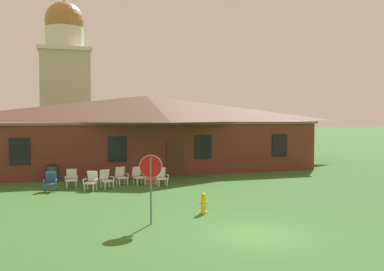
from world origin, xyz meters
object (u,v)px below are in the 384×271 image
(lawn_chair_near_door, at_px, (71,178))
(lawn_chair_right_end, at_px, (121,176))
(lawn_chair_under_eave, at_px, (162,176))
(fire_hydrant, at_px, (203,204))
(lawn_chair_by_porch, at_px, (51,181))
(lawn_chair_left_end, at_px, (91,180))
(trash_bin, at_px, (52,173))
(lawn_chair_middle, at_px, (106,179))
(stop_sign, at_px, (151,175))
(lawn_chair_far_side, at_px, (138,175))

(lawn_chair_near_door, distance_m, lawn_chair_right_end, 2.61)
(lawn_chair_near_door, distance_m, lawn_chair_under_eave, 4.71)
(lawn_chair_right_end, bearing_deg, fire_hydrant, -74.14)
(lawn_chair_by_porch, distance_m, lawn_chair_left_end, 1.98)
(lawn_chair_right_end, bearing_deg, trash_bin, 150.14)
(trash_bin, bearing_deg, lawn_chair_middle, -47.47)
(stop_sign, distance_m, trash_bin, 11.35)
(lawn_chair_right_end, bearing_deg, lawn_chair_by_porch, -164.75)
(lawn_chair_left_end, height_order, lawn_chair_under_eave, same)
(lawn_chair_by_porch, bearing_deg, lawn_chair_under_eave, 0.57)
(lawn_chair_under_eave, bearing_deg, fire_hydrant, -88.90)
(stop_sign, bearing_deg, trash_bin, 108.20)
(lawn_chair_middle, bearing_deg, lawn_chair_right_end, 44.87)
(lawn_chair_under_eave, height_order, fire_hydrant, lawn_chair_under_eave)
(stop_sign, bearing_deg, lawn_chair_by_porch, 114.68)
(lawn_chair_middle, bearing_deg, lawn_chair_far_side, 22.37)
(trash_bin, bearing_deg, lawn_chair_under_eave, -28.00)
(lawn_chair_under_eave, distance_m, fire_hydrant, 6.69)
(stop_sign, bearing_deg, lawn_chair_left_end, 102.00)
(lawn_chair_left_end, distance_m, fire_hydrant, 7.40)
(lawn_chair_by_porch, relative_size, lawn_chair_left_end, 1.00)
(trash_bin, bearing_deg, fire_hydrant, -59.17)
(stop_sign, relative_size, trash_bin, 2.47)
(lawn_chair_near_door, distance_m, lawn_chair_left_end, 1.51)
(lawn_chair_near_door, bearing_deg, lawn_chair_left_end, -51.38)
(lawn_chair_right_end, distance_m, trash_bin, 4.18)
(lawn_chair_near_door, xyz_separation_m, trash_bin, (-1.02, 2.19, -0.00))
(lawn_chair_middle, distance_m, lawn_chair_far_side, 1.95)
(lawn_chair_left_end, relative_size, trash_bin, 0.98)
(lawn_chair_by_porch, bearing_deg, trash_bin, 90.11)
(trash_bin, bearing_deg, lawn_chair_far_side, -26.20)
(lawn_chair_middle, height_order, lawn_chair_right_end, same)
(lawn_chair_near_door, xyz_separation_m, fire_hydrant, (4.77, -7.51, -0.12))
(lawn_chair_by_porch, relative_size, trash_bin, 0.98)
(stop_sign, relative_size, lawn_chair_far_side, 2.52)
(stop_sign, bearing_deg, fire_hydrant, 24.28)
(lawn_chair_under_eave, xyz_separation_m, trash_bin, (-5.66, 3.01, -0.00))
(lawn_chair_by_porch, distance_m, lawn_chair_right_end, 3.75)
(stop_sign, distance_m, lawn_chair_far_side, 8.64)
(lawn_chair_left_end, distance_m, lawn_chair_right_end, 2.10)
(fire_hydrant, bearing_deg, lawn_chair_middle, 114.47)
(lawn_chair_by_porch, relative_size, lawn_chair_under_eave, 1.00)
(lawn_chair_by_porch, bearing_deg, lawn_chair_far_side, 10.47)
(lawn_chair_right_end, bearing_deg, stop_sign, -90.65)
(lawn_chair_near_door, xyz_separation_m, lawn_chair_left_end, (0.94, -1.18, 0.00))
(lawn_chair_near_door, bearing_deg, stop_sign, -73.65)
(lawn_chair_near_door, relative_size, lawn_chair_under_eave, 1.00)
(lawn_chair_left_end, relative_size, lawn_chair_under_eave, 1.00)
(lawn_chair_near_door, relative_size, fire_hydrant, 1.21)
(lawn_chair_middle, height_order, lawn_chair_far_side, same)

